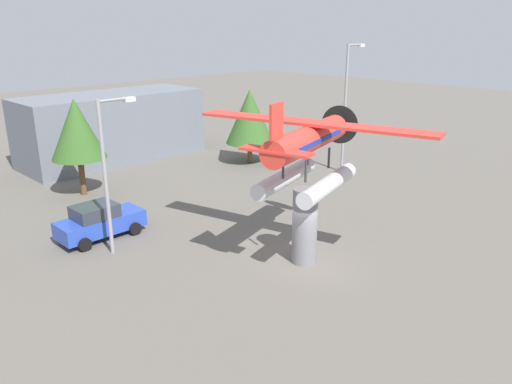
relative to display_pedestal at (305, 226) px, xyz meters
name	(u,v)px	position (x,y,z in m)	size (l,w,h in m)	color
ground_plane	(304,261)	(0.00, 0.00, -1.70)	(140.00, 140.00, 0.00)	#605B54
display_pedestal	(305,226)	(0.00, 0.00, 0.00)	(1.10, 1.10, 3.41)	slate
floatplane_monument	(309,150)	(0.13, 0.03, 3.38)	(7.18, 10.33, 4.00)	silver
car_mid_blue	(99,221)	(-5.07, 8.81, -0.82)	(4.20, 2.02, 1.76)	#2847B7
streetlight_primary	(109,165)	(-5.34, 6.85, 2.45)	(1.84, 0.28, 7.07)	gray
streetlight_secondary	(347,100)	(13.17, 7.29, 3.37)	(1.84, 0.28, 8.84)	gray
storefront_building	(113,127)	(3.37, 22.00, 0.85)	(13.72, 5.34, 5.10)	slate
tree_east	(77,129)	(-2.50, 15.64, 2.40)	(3.26, 3.26, 5.94)	brown
tree_center_back	(250,117)	(10.06, 13.69, 1.84)	(3.59, 3.59, 5.55)	brown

